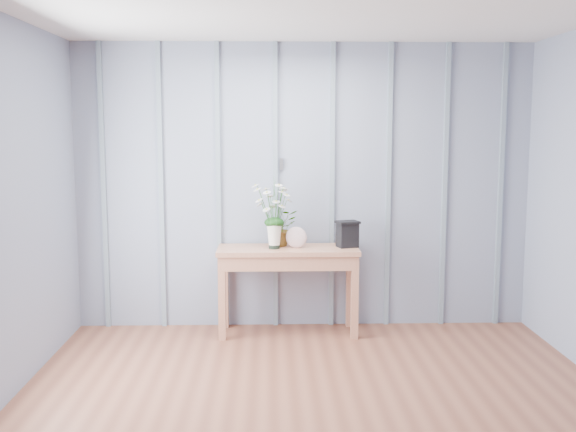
{
  "coord_description": "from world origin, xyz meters",
  "views": [
    {
      "loc": [
        -0.3,
        -3.66,
        1.77
      ],
      "look_at": [
        -0.15,
        1.94,
        1.03
      ],
      "focal_mm": 42.0,
      "sensor_mm": 36.0,
      "label": 1
    }
  ],
  "objects_px": {
    "daisy_vase": "(274,206)",
    "sideboard": "(288,261)",
    "carved_box": "(347,234)",
    "felt_disc_vessel": "(296,237)"
  },
  "relations": [
    {
      "from": "sideboard",
      "to": "felt_disc_vessel",
      "type": "distance_m",
      "value": 0.22
    },
    {
      "from": "carved_box",
      "to": "felt_disc_vessel",
      "type": "bearing_deg",
      "value": -176.2
    },
    {
      "from": "felt_disc_vessel",
      "to": "carved_box",
      "type": "distance_m",
      "value": 0.44
    },
    {
      "from": "daisy_vase",
      "to": "carved_box",
      "type": "height_order",
      "value": "daisy_vase"
    },
    {
      "from": "daisy_vase",
      "to": "carved_box",
      "type": "distance_m",
      "value": 0.68
    },
    {
      "from": "sideboard",
      "to": "carved_box",
      "type": "relative_size",
      "value": 5.3
    },
    {
      "from": "sideboard",
      "to": "felt_disc_vessel",
      "type": "bearing_deg",
      "value": -12.47
    },
    {
      "from": "daisy_vase",
      "to": "felt_disc_vessel",
      "type": "xyz_separation_m",
      "value": [
        0.19,
        0.02,
        -0.27
      ]
    },
    {
      "from": "sideboard",
      "to": "carved_box",
      "type": "distance_m",
      "value": 0.56
    },
    {
      "from": "daisy_vase",
      "to": "sideboard",
      "type": "bearing_deg",
      "value": 16.87
    }
  ]
}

